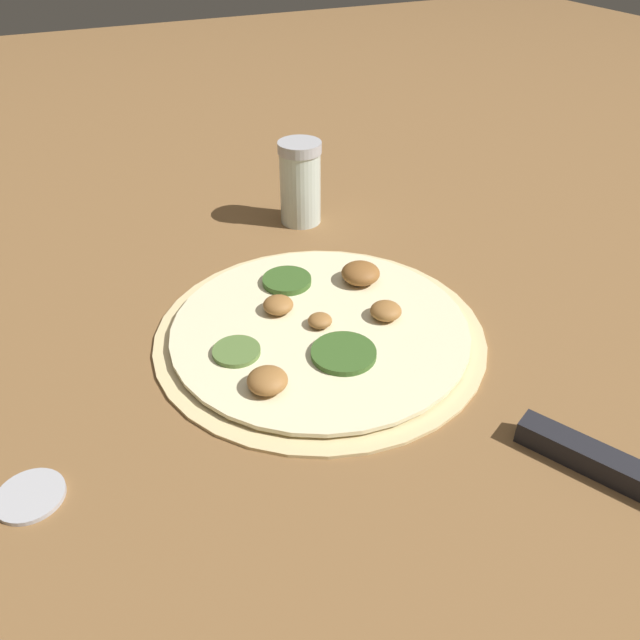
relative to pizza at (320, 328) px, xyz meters
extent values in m
plane|color=brown|center=(0.00, 0.00, -0.01)|extent=(3.00, 3.00, 0.00)
cylinder|color=beige|center=(0.00, 0.00, 0.00)|extent=(0.30, 0.30, 0.01)
cylinder|color=beige|center=(0.00, 0.00, 0.00)|extent=(0.27, 0.27, 0.00)
ellipsoid|color=#996633|center=(0.03, -0.04, 0.01)|extent=(0.03, 0.03, 0.01)
cylinder|color=#385B23|center=(0.00, -0.08, 0.01)|extent=(0.05, 0.05, 0.01)
cylinder|color=#567538|center=(0.08, 0.01, 0.01)|extent=(0.04, 0.04, 0.00)
cylinder|color=#385B23|center=(0.00, 0.05, 0.01)|extent=(0.06, 0.06, 0.01)
ellipsoid|color=#996633|center=(0.00, 0.00, 0.01)|extent=(0.02, 0.02, 0.01)
ellipsoid|color=#996633|center=(0.07, 0.06, 0.01)|extent=(0.03, 0.03, 0.02)
ellipsoid|color=brown|center=(-0.07, -0.05, 0.01)|extent=(0.04, 0.04, 0.02)
ellipsoid|color=#996633|center=(-0.06, 0.01, 0.01)|extent=(0.03, 0.03, 0.01)
cube|color=black|center=(-0.11, 0.23, 0.00)|extent=(0.07, 0.11, 0.02)
cylinder|color=silver|center=(-0.07, -0.22, 0.04)|extent=(0.05, 0.05, 0.09)
cylinder|color=#B2B2B7|center=(-0.07, -0.22, 0.09)|extent=(0.05, 0.05, 0.01)
cylinder|color=#B2B2B7|center=(0.25, 0.08, 0.00)|extent=(0.05, 0.05, 0.01)
camera|label=1|loc=(0.19, 0.41, 0.34)|focal=35.00mm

